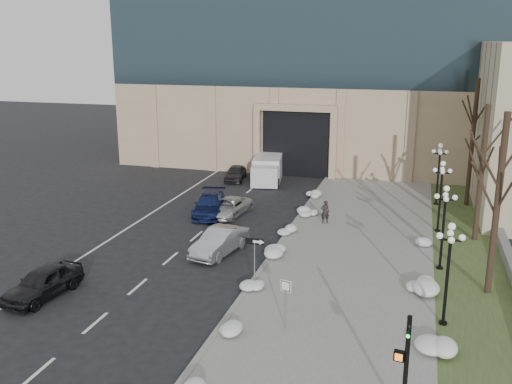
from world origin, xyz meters
TOP-DOWN VIEW (x-y plane):
  - ground at (0.00, 0.00)m, footprint 160.00×160.00m
  - sidewalk at (3.50, 14.00)m, footprint 9.00×40.00m
  - curb at (-1.00, 14.00)m, footprint 0.30×40.00m
  - grass_strip at (10.00, 14.00)m, footprint 4.00×40.00m
  - stone_wall at (12.00, 16.00)m, footprint 0.50×30.00m
  - car_a at (-10.34, 3.70)m, footprint 2.30×4.58m
  - car_b at (-4.04, 11.53)m, footprint 2.45×4.76m
  - car_c at (-7.35, 18.66)m, footprint 3.07×5.36m
  - car_d at (-5.95, 18.84)m, footprint 2.59×4.65m
  - car_e at (-8.73, 28.91)m, footprint 2.08×4.06m
  - pedestrian at (0.99, 18.57)m, footprint 0.67×0.54m
  - box_truck at (-6.02, 29.79)m, footprint 3.43×7.07m
  - one_way_sign at (-0.57, 7.46)m, footprint 0.99×0.26m
  - keep_sign at (1.75, 3.65)m, footprint 0.50×0.17m
  - traffic_signal at (6.80, -1.22)m, footprint 0.66×0.88m
  - snow_clump_b at (-0.40, 2.88)m, footprint 1.10×1.60m
  - snow_clump_c at (-0.53, 6.82)m, footprint 1.10×1.60m
  - snow_clump_d at (-0.63, 11.85)m, footprint 1.10×1.60m
  - snow_clump_e at (-0.77, 15.79)m, footprint 1.10×1.60m
  - snow_clump_f at (-0.39, 20.03)m, footprint 1.10×1.60m
  - snow_clump_g at (-0.86, 24.73)m, footprint 1.10×1.60m
  - snow_clump_h at (7.87, 3.46)m, footprint 1.10×1.60m
  - snow_clump_i at (7.35, 9.38)m, footprint 1.10×1.60m
  - snow_clump_j at (7.35, 15.47)m, footprint 1.10×1.60m
  - lamppost_a at (8.30, 6.00)m, footprint 1.18×1.18m
  - lamppost_b at (8.30, 12.50)m, footprint 1.18×1.18m
  - lamppost_c at (8.30, 19.00)m, footprint 1.18×1.18m
  - lamppost_d at (8.30, 25.50)m, footprint 1.18×1.18m
  - tree_near at (10.50, 10.00)m, footprint 3.20×3.20m
  - tree_mid at (10.50, 18.00)m, footprint 3.20×3.20m
  - tree_far at (10.50, 26.00)m, footprint 3.20×3.20m

SIDE VIEW (x-z plane):
  - ground at x=0.00m, z-range 0.00..0.00m
  - grass_strip at x=10.00m, z-range 0.00..0.10m
  - sidewalk at x=3.50m, z-range 0.00..0.12m
  - curb at x=-1.00m, z-range 0.00..0.14m
  - snow_clump_b at x=-0.40m, z-range 0.12..0.48m
  - snow_clump_c at x=-0.53m, z-range 0.12..0.48m
  - snow_clump_d at x=-0.63m, z-range 0.12..0.48m
  - snow_clump_e at x=-0.77m, z-range 0.12..0.48m
  - snow_clump_f at x=-0.39m, z-range 0.12..0.48m
  - snow_clump_g at x=-0.86m, z-range 0.12..0.48m
  - snow_clump_h at x=7.87m, z-range 0.12..0.48m
  - snow_clump_i at x=7.35m, z-range 0.12..0.48m
  - snow_clump_j at x=7.35m, z-range 0.12..0.48m
  - stone_wall at x=12.00m, z-range 0.00..0.70m
  - car_d at x=-5.95m, z-range 0.00..1.23m
  - car_e at x=-8.73m, z-range 0.00..1.32m
  - car_c at x=-7.35m, z-range 0.00..1.46m
  - car_b at x=-4.04m, z-range 0.00..1.50m
  - car_a at x=-10.34m, z-range 0.00..1.50m
  - pedestrian at x=0.99m, z-range 0.12..1.71m
  - box_truck at x=-6.02m, z-range -0.03..2.12m
  - keep_sign at x=1.75m, z-range 0.55..2.91m
  - traffic_signal at x=6.80m, z-range -0.01..3.84m
  - one_way_sign at x=-0.57m, z-range 0.87..3.54m
  - lamppost_a at x=8.30m, z-range 0.69..5.45m
  - lamppost_b at x=8.30m, z-range 0.69..5.45m
  - lamppost_c at x=8.30m, z-range 0.69..5.45m
  - lamppost_d at x=8.30m, z-range 0.69..5.45m
  - tree_mid at x=10.50m, z-range 1.25..9.75m
  - tree_near at x=10.50m, z-range 1.33..10.33m
  - tree_far at x=10.50m, z-range 1.40..10.90m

